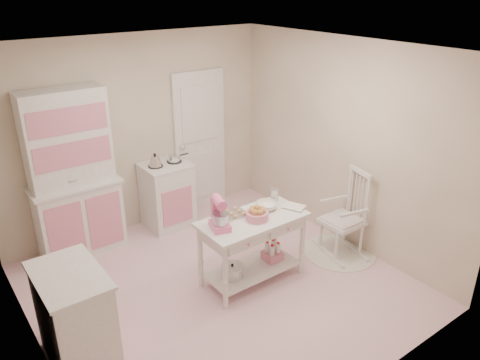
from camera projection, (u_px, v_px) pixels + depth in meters
name	position (u px, v px, depth m)	size (l,w,h in m)	color
room_shell	(217.00, 149.00, 4.64)	(3.84, 3.84, 2.62)	pink
door	(200.00, 141.00, 6.79)	(0.82, 0.05, 2.04)	white
hutch	(73.00, 175.00, 5.58)	(1.06, 0.50, 2.08)	white
stove	(167.00, 195.00, 6.43)	(0.62, 0.57, 0.92)	white
base_cabinet	(75.00, 318.00, 4.12)	(0.54, 0.84, 0.92)	white
lace_rug	(339.00, 252.00, 5.95)	(0.92, 0.92, 0.01)	white
rocking_chair	(343.00, 214.00, 5.73)	(0.48, 0.72, 1.10)	white
work_table	(252.00, 249.00, 5.26)	(1.20, 0.60, 0.80)	white
stand_mixer	(220.00, 214.00, 4.81)	(0.20, 0.28, 0.34)	pink
cookie_tray	(232.00, 215.00, 5.14)	(0.34, 0.24, 0.02)	silver
bread_basket	(257.00, 216.00, 5.05)	(0.25, 0.25, 0.09)	pink
mixing_bowl	(267.00, 206.00, 5.28)	(0.25, 0.25, 0.08)	white
metal_pitcher	(274.00, 196.00, 5.42)	(0.10, 0.10, 0.17)	silver
recipe_book	(291.00, 210.00, 5.25)	(0.18, 0.24, 0.02)	white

